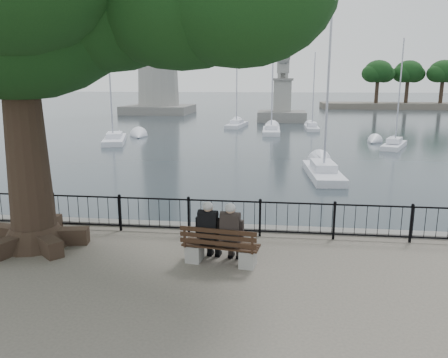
# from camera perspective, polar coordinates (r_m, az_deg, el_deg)

# --- Properties ---
(harbor) EXTENTS (260.00, 260.00, 1.20)m
(harbor) POSITION_cam_1_polar(r_m,az_deg,el_deg) (12.99, 0.27, -8.59)
(harbor) COLOR slate
(harbor) RESTS_ON ground
(railing) EXTENTS (22.06, 0.06, 1.00)m
(railing) POSITION_cam_1_polar(r_m,az_deg,el_deg) (12.17, 0.00, -4.79)
(railing) COLOR black
(railing) RESTS_ON ground
(bench) EXTENTS (1.86, 0.79, 0.95)m
(bench) POSITION_cam_1_polar(r_m,az_deg,el_deg) (10.35, -0.48, -9.34)
(bench) COLOR gray
(bench) RESTS_ON ground
(person_left) EXTENTS (0.48, 0.79, 1.51)m
(person_left) POSITION_cam_1_polar(r_m,az_deg,el_deg) (10.39, -1.86, -7.12)
(person_left) COLOR black
(person_left) RESTS_ON ground
(person_right) EXTENTS (0.48, 0.79, 1.51)m
(person_right) POSITION_cam_1_polar(r_m,az_deg,el_deg) (10.25, 1.01, -7.38)
(person_right) COLOR black
(person_right) RESTS_ON ground
(lighthouse) EXTENTS (10.55, 10.55, 32.10)m
(lighthouse) POSITION_cam_1_polar(r_m,az_deg,el_deg) (74.10, -8.80, 19.02)
(lighthouse) COLOR slate
(lighthouse) RESTS_ON ground
(lion_monument) EXTENTS (6.25, 6.25, 9.15)m
(lion_monument) POSITION_cam_1_polar(r_m,az_deg,el_deg) (59.03, 7.59, 9.75)
(lion_monument) COLOR slate
(lion_monument) RESTS_ON ground
(sailboat_c) EXTENTS (1.97, 5.78, 11.76)m
(sailboat_c) POSITION_cam_1_polar(r_m,az_deg,el_deg) (24.92, 12.81, 1.07)
(sailboat_c) COLOR white
(sailboat_c) RESTS_ON ground
(sailboat_d) EXTENTS (3.05, 4.82, 8.55)m
(sailboat_d) POSITION_cam_1_polar(r_m,az_deg,el_deg) (37.51, 21.33, 4.26)
(sailboat_d) COLOR white
(sailboat_d) RESTS_ON ground
(sailboat_e) EXTENTS (3.34, 6.33, 14.18)m
(sailboat_e) POSITION_cam_1_polar(r_m,az_deg,el_deg) (39.20, -14.11, 5.23)
(sailboat_e) COLOR white
(sailboat_e) RESTS_ON ground
(sailboat_f) EXTENTS (1.78, 6.13, 12.35)m
(sailboat_f) POSITION_cam_1_polar(r_m,az_deg,el_deg) (45.08, 6.20, 6.40)
(sailboat_f) COLOR white
(sailboat_f) RESTS_ON ground
(sailboat_g) EXTENTS (1.38, 4.82, 8.35)m
(sailboat_g) POSITION_cam_1_polar(r_m,az_deg,el_deg) (49.00, 11.39, 6.65)
(sailboat_g) COLOR white
(sailboat_g) RESTS_ON ground
(sailboat_h) EXTENTS (2.36, 5.83, 12.10)m
(sailboat_h) POSITION_cam_1_polar(r_m,az_deg,el_deg) (51.16, 1.67, 7.21)
(sailboat_h) COLOR white
(sailboat_h) RESTS_ON ground
(far_shore) EXTENTS (30.00, 8.60, 9.18)m
(far_shore) POSITION_cam_1_polar(r_m,az_deg,el_deg) (91.73, 22.60, 10.97)
(far_shore) COLOR #59534B
(far_shore) RESTS_ON ground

